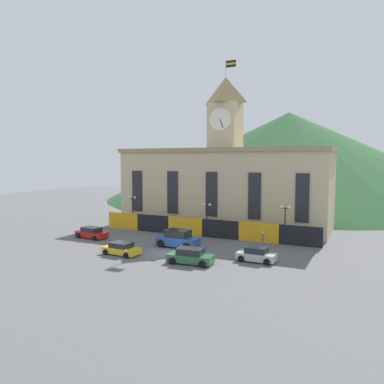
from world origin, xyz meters
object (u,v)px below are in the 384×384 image
(car_yellow_coupe, at_px, (121,249))
(pedestrian, at_px, (263,238))
(street_lamp_far_left, at_px, (285,216))
(car_blue_van, at_px, (178,239))
(car_red_sedan, at_px, (92,233))
(street_lamp_far_right, at_px, (132,205))
(street_lamp_right, at_px, (207,212))
(car_green_wagon, at_px, (190,256))
(car_silver_hatch, at_px, (256,255))

(car_yellow_coupe, bearing_deg, pedestrian, -135.94)
(street_lamp_far_left, distance_m, pedestrian, 4.19)
(street_lamp_far_left, xyz_separation_m, car_blue_van, (-10.98, -7.64, -2.48))
(car_red_sedan, bearing_deg, pedestrian, -160.63)
(car_blue_van, bearing_deg, street_lamp_far_right, 150.20)
(street_lamp_right, xyz_separation_m, street_lamp_far_left, (10.52, -0.00, 0.15))
(street_lamp_right, relative_size, car_green_wagon, 0.95)
(car_green_wagon, xyz_separation_m, car_yellow_coupe, (-8.37, 0.01, -0.09))
(street_lamp_far_left, distance_m, car_yellow_coupe, 20.22)
(street_lamp_far_left, distance_m, car_silver_hatch, 10.17)
(car_yellow_coupe, relative_size, pedestrian, 2.49)
(street_lamp_far_left, relative_size, pedestrian, 2.70)
(street_lamp_far_right, height_order, car_yellow_coupe, street_lamp_far_right)
(car_green_wagon, distance_m, car_yellow_coupe, 8.37)
(street_lamp_far_right, relative_size, pedestrian, 2.82)
(car_blue_van, distance_m, car_silver_hatch, 10.32)
(street_lamp_far_right, relative_size, car_yellow_coupe, 1.13)
(street_lamp_far_left, xyz_separation_m, car_yellow_coupe, (-15.00, -13.27, -2.82))
(car_yellow_coupe, bearing_deg, car_silver_hatch, -161.46)
(car_red_sedan, distance_m, car_yellow_coupe, 10.31)
(car_yellow_coupe, height_order, car_silver_hatch, car_silver_hatch)
(street_lamp_right, relative_size, car_silver_hatch, 1.13)
(car_green_wagon, distance_m, car_silver_hatch, 6.74)
(car_yellow_coupe, bearing_deg, street_lamp_far_left, -133.95)
(car_yellow_coupe, distance_m, pedestrian, 16.72)
(car_green_wagon, height_order, car_silver_hatch, car_green_wagon)
(car_silver_hatch, bearing_deg, street_lamp_right, -43.67)
(car_green_wagon, bearing_deg, pedestrian, 62.83)
(car_silver_hatch, xyz_separation_m, pedestrian, (-1.22, 7.12, 0.26))
(street_lamp_far_right, relative_size, car_red_sedan, 1.08)
(car_red_sedan, height_order, car_yellow_coupe, car_red_sedan)
(car_yellow_coupe, relative_size, car_silver_hatch, 1.10)
(car_red_sedan, distance_m, car_silver_hatch, 22.94)
(street_lamp_right, distance_m, car_yellow_coupe, 14.25)
(street_lamp_far_right, bearing_deg, street_lamp_right, 0.00)
(car_green_wagon, xyz_separation_m, car_blue_van, (-4.35, 5.64, 0.25))
(street_lamp_right, distance_m, car_blue_van, 8.00)
(street_lamp_right, relative_size, pedestrian, 2.56)
(street_lamp_right, height_order, car_green_wagon, street_lamp_right)
(car_silver_hatch, bearing_deg, pedestrian, -78.62)
(street_lamp_right, xyz_separation_m, pedestrian, (8.42, -2.63, -2.34))
(street_lamp_far_left, bearing_deg, street_lamp_far_right, 180.00)
(car_red_sedan, xyz_separation_m, pedestrian, (21.64, 5.18, 0.28))
(street_lamp_far_right, xyz_separation_m, street_lamp_right, (12.04, 0.00, -0.29))
(car_yellow_coupe, bearing_deg, street_lamp_far_right, -55.78)
(car_red_sedan, bearing_deg, car_silver_hatch, -178.94)
(street_lamp_right, distance_m, car_silver_hatch, 13.96)
(pedestrian, bearing_deg, car_blue_van, 32.51)
(car_green_wagon, height_order, car_red_sedan, car_green_wagon)
(car_green_wagon, distance_m, car_red_sedan, 17.97)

